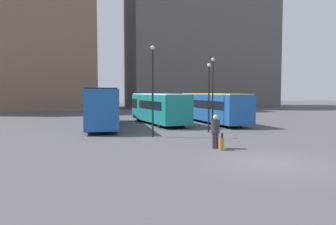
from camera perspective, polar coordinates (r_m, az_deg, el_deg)
The scene contains 10 objects.
ground_plane at distance 14.80m, azimuth 17.12°, elevation -8.40°, with size 160.00×160.00×0.00m, color #4C4C4F.
building_block_right at distance 67.95m, azimuth 5.75°, elevation 14.97°, with size 29.01×12.62×32.81m.
bus_0 at distance 29.08m, azimuth -11.66°, elevation 1.14°, with size 3.58×12.56×3.33m.
bus_1 at distance 30.78m, azimuth -1.65°, elevation 0.87°, with size 3.27×9.75×2.86m.
bus_2 at distance 32.12m, azimuth 7.70°, elevation 0.98°, with size 2.45×11.42×2.87m.
traveler at distance 17.71m, azimuth 8.25°, elevation -2.78°, with size 0.57×0.57×1.81m.
suitcase at distance 17.42m, azimuth 9.30°, elevation -5.42°, with size 0.30×0.44×0.90m.
lamp_post_0 at distance 24.71m, azimuth 7.13°, elevation 3.66°, with size 0.28×0.28×5.15m.
lamp_post_1 at distance 21.90m, azimuth -2.69°, elevation 4.98°, with size 0.28×0.28×6.10m.
lamp_post_2 at distance 27.17m, azimuth 7.80°, elevation 4.38°, with size 0.28×0.28×5.81m.
Camera 1 is at (-8.24, -11.91, 3.05)m, focal length 35.00 mm.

